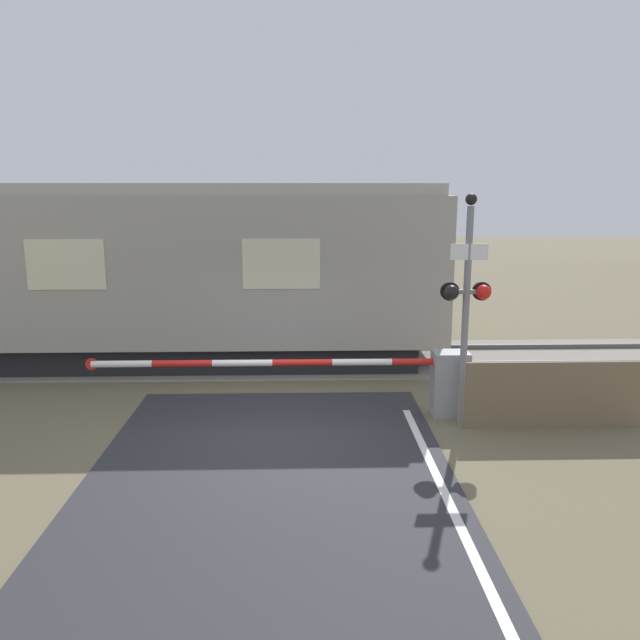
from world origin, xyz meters
name	(u,v)px	position (x,y,z in m)	size (l,w,h in m)	color
ground_plane	(275,435)	(0.00, 0.00, 0.00)	(80.00, 80.00, 0.00)	#6B6047
track_bed	(284,358)	(0.00, 4.42, 0.02)	(36.00, 3.20, 0.13)	gray
train	(93,273)	(-4.13, 4.42, 2.00)	(15.14, 3.08, 3.90)	black
crossing_barrier	(415,379)	(2.33, 0.83, 0.64)	(6.40, 0.44, 1.11)	gray
signal_post	(467,297)	(3.05, 0.46, 2.11)	(0.81, 0.26, 3.73)	gray
roadside_fence	(555,395)	(4.49, 0.21, 0.55)	(2.90, 0.06, 1.10)	#726047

